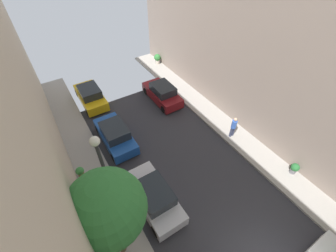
{
  "coord_description": "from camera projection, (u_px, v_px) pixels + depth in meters",
  "views": [
    {
      "loc": [
        -5.27,
        0.17,
        11.95
      ],
      "look_at": [
        1.05,
        10.22,
        0.5
      ],
      "focal_mm": 23.56,
      "sensor_mm": 36.0,
      "label": 1
    }
  ],
  "objects": [
    {
      "name": "sidewalk_right",
      "position": [
        328.0,
        214.0,
        12.08
      ],
      "size": [
        2.0,
        44.0,
        0.15
      ],
      "primitive_type": "cube",
      "color": "gray",
      "rests_on": "ground"
    },
    {
      "name": "parked_car_left_3",
      "position": [
        154.0,
        196.0,
        12.14
      ],
      "size": [
        1.78,
        4.2,
        1.57
      ],
      "color": "silver",
      "rests_on": "ground"
    },
    {
      "name": "parked_car_left_4",
      "position": [
        115.0,
        135.0,
        15.53
      ],
      "size": [
        1.78,
        4.2,
        1.57
      ],
      "color": "#194799",
      "rests_on": "ground"
    },
    {
      "name": "parked_car_left_5",
      "position": [
        91.0,
        96.0,
        18.85
      ],
      "size": [
        1.78,
        4.2,
        1.57
      ],
      "color": "gold",
      "rests_on": "ground"
    },
    {
      "name": "parked_car_right_2",
      "position": [
        162.0,
        93.0,
        19.12
      ],
      "size": [
        1.78,
        4.2,
        1.57
      ],
      "color": "maroon",
      "rests_on": "ground"
    },
    {
      "name": "pedestrian",
      "position": [
        234.0,
        126.0,
        15.63
      ],
      "size": [
        0.4,
        0.36,
        1.72
      ],
      "color": "#2D334C",
      "rests_on": "sidewalk_right"
    },
    {
      "name": "street_tree_2",
      "position": [
        106.0,
        209.0,
        7.81
      ],
      "size": [
        2.96,
        2.96,
        5.78
      ],
      "color": "brown",
      "rests_on": "sidewalk_left"
    },
    {
      "name": "potted_plant_2",
      "position": [
        80.0,
        172.0,
        13.38
      ],
      "size": [
        0.49,
        0.49,
        0.86
      ],
      "color": "brown",
      "rests_on": "sidewalk_left"
    },
    {
      "name": "potted_plant_3",
      "position": [
        295.0,
        168.0,
        13.66
      ],
      "size": [
        0.51,
        0.51,
        0.78
      ],
      "color": "slate",
      "rests_on": "sidewalk_right"
    },
    {
      "name": "potted_plant_5",
      "position": [
        157.0,
        58.0,
        23.68
      ],
      "size": [
        0.7,
        0.7,
        1.06
      ],
      "color": "#B2A899",
      "rests_on": "sidewalk_right"
    },
    {
      "name": "lamp_post",
      "position": [
        103.0,
        165.0,
        10.0
      ],
      "size": [
        0.44,
        0.44,
        5.41
      ],
      "color": "#333338",
      "rests_on": "sidewalk_left"
    }
  ]
}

